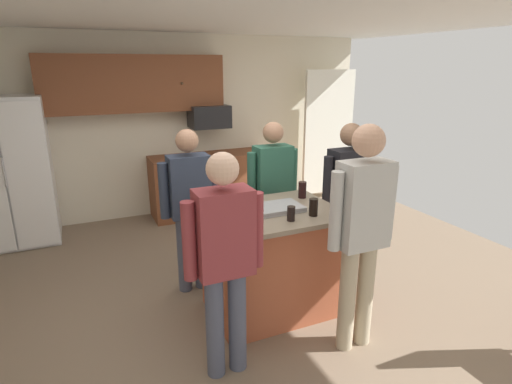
# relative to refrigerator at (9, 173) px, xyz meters

# --- Properties ---
(floor) EXTENTS (7.04, 7.04, 0.00)m
(floor) POSITION_rel_refrigerator_xyz_m (2.00, -2.38, -0.91)
(floor) COLOR #7F6B56
(floor) RESTS_ON ground
(ceiling) EXTENTS (7.04, 7.04, 0.00)m
(ceiling) POSITION_rel_refrigerator_xyz_m (2.00, -2.38, 1.69)
(ceiling) COLOR white
(back_wall) EXTENTS (6.40, 0.10, 2.60)m
(back_wall) POSITION_rel_refrigerator_xyz_m (2.00, 0.42, 0.39)
(back_wall) COLOR beige
(back_wall) RESTS_ON ground
(french_door_window_panel) EXTENTS (0.90, 0.06, 2.00)m
(french_door_window_panel) POSITION_rel_refrigerator_xyz_m (4.60, 0.02, 0.19)
(french_door_window_panel) COLOR white
(french_door_window_panel) RESTS_ON ground
(cabinet_run_upper) EXTENTS (2.40, 0.38, 0.75)m
(cabinet_run_upper) POSITION_rel_refrigerator_xyz_m (1.60, 0.22, 1.01)
(cabinet_run_upper) COLOR brown
(cabinet_run_lower) EXTENTS (1.80, 0.63, 0.90)m
(cabinet_run_lower) POSITION_rel_refrigerator_xyz_m (2.60, 0.10, -0.46)
(cabinet_run_lower) COLOR brown
(cabinet_run_lower) RESTS_ON ground
(refrigerator) EXTENTS (0.94, 0.76, 1.82)m
(refrigerator) POSITION_rel_refrigerator_xyz_m (0.00, 0.00, 0.00)
(refrigerator) COLOR white
(refrigerator) RESTS_ON ground
(microwave_over_range) EXTENTS (0.56, 0.40, 0.32)m
(microwave_over_range) POSITION_rel_refrigerator_xyz_m (2.60, 0.12, 0.54)
(microwave_over_range) COLOR black
(kitchen_island) EXTENTS (1.18, 0.90, 0.96)m
(kitchen_island) POSITION_rel_refrigerator_xyz_m (2.23, -2.68, -0.42)
(kitchen_island) COLOR #AD5638
(kitchen_island) RESTS_ON ground
(person_guest_right) EXTENTS (0.57, 0.22, 1.61)m
(person_guest_right) POSITION_rel_refrigerator_xyz_m (1.70, -2.02, 0.01)
(person_guest_right) COLOR #4C5166
(person_guest_right) RESTS_ON ground
(person_guest_by_door) EXTENTS (0.57, 0.22, 1.64)m
(person_guest_by_door) POSITION_rel_refrigerator_xyz_m (1.60, -3.27, 0.03)
(person_guest_by_door) COLOR #4C5166
(person_guest_by_door) RESTS_ON ground
(person_elder_center) EXTENTS (0.57, 0.22, 1.65)m
(person_elder_center) POSITION_rel_refrigerator_xyz_m (3.15, -2.52, 0.04)
(person_elder_center) COLOR #4C5166
(person_elder_center) RESTS_ON ground
(person_guest_left) EXTENTS (0.57, 0.23, 1.78)m
(person_guest_left) POSITION_rel_refrigerator_xyz_m (2.63, -3.40, 0.12)
(person_guest_left) COLOR tan
(person_guest_left) RESTS_ON ground
(person_host_foreground) EXTENTS (0.57, 0.22, 1.62)m
(person_host_foreground) POSITION_rel_refrigerator_xyz_m (2.61, -1.95, 0.02)
(person_host_foreground) COLOR #383842
(person_host_foreground) RESTS_ON ground
(mug_ceramic_white) EXTENTS (0.13, 0.09, 0.10)m
(mug_ceramic_white) POSITION_rel_refrigerator_xyz_m (1.99, -2.46, 0.10)
(mug_ceramic_white) COLOR white
(mug_ceramic_white) RESTS_ON kitchen_island
(glass_pilsner) EXTENTS (0.07, 0.07, 0.12)m
(glass_pilsner) POSITION_rel_refrigerator_xyz_m (2.28, -2.95, 0.11)
(glass_pilsner) COLOR black
(glass_pilsner) RESTS_ON kitchen_island
(glass_stout_tall) EXTENTS (0.07, 0.07, 0.15)m
(glass_stout_tall) POSITION_rel_refrigerator_xyz_m (2.51, -2.92, 0.12)
(glass_stout_tall) COLOR black
(glass_stout_tall) RESTS_ON kitchen_island
(mug_blue_stoneware) EXTENTS (0.13, 0.09, 0.10)m
(mug_blue_stoneware) POSITION_rel_refrigerator_xyz_m (1.86, -2.88, 0.10)
(mug_blue_stoneware) COLOR white
(mug_blue_stoneware) RESTS_ON kitchen_island
(glass_dark_ale) EXTENTS (0.06, 0.06, 0.16)m
(glass_dark_ale) POSITION_rel_refrigerator_xyz_m (1.82, -2.44, 0.13)
(glass_dark_ale) COLOR black
(glass_dark_ale) RESTS_ON kitchen_island
(glass_short_whisky) EXTENTS (0.08, 0.08, 0.15)m
(glass_short_whisky) POSITION_rel_refrigerator_xyz_m (2.67, -2.46, 0.13)
(glass_short_whisky) COLOR black
(glass_short_whisky) RESTS_ON kitchen_island
(serving_tray) EXTENTS (0.44, 0.30, 0.04)m
(serving_tray) POSITION_rel_refrigerator_xyz_m (2.28, -2.68, 0.07)
(serving_tray) COLOR #B7B7BC
(serving_tray) RESTS_ON kitchen_island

